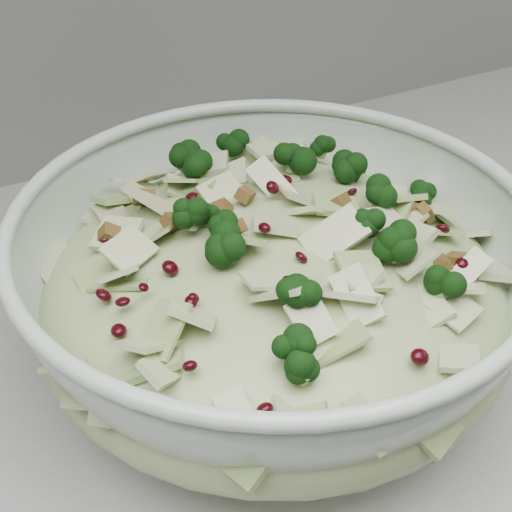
{
  "coord_description": "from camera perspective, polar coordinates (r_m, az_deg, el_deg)",
  "views": [
    {
      "loc": [
        0.1,
        1.26,
        1.3
      ],
      "look_at": [
        0.28,
        1.61,
        1.0
      ],
      "focal_mm": 50.0,
      "sensor_mm": 36.0,
      "label": 1
    }
  ],
  "objects": [
    {
      "name": "salad",
      "position": [
        0.49,
        1.46,
        -0.8
      ],
      "size": [
        0.38,
        0.38,
        0.14
      ],
      "rotation": [
        0.0,
        0.0,
        0.17
      ],
      "color": "#ABBB80",
      "rests_on": "mixing_bowl"
    },
    {
      "name": "mixing_bowl",
      "position": [
        0.51,
        1.42,
        -2.89
      ],
      "size": [
        0.43,
        0.43,
        0.14
      ],
      "rotation": [
        0.0,
        0.0,
        -0.26
      ],
      "color": "#B5C8B9",
      "rests_on": "counter"
    }
  ]
}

